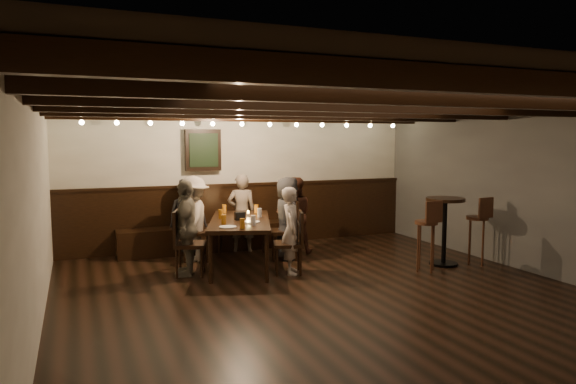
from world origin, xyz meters
name	(u,v)px	position (x,y,z in m)	size (l,w,h in m)	color
room	(253,194)	(-0.29, 2.21, 1.07)	(7.00, 7.00, 7.00)	black
dining_table	(240,223)	(-0.58, 1.96, 0.67)	(1.45, 2.12, 0.73)	black
chair_left_near	(196,242)	(-1.12, 2.62, 0.29)	(0.55, 0.55, 0.96)	black
chair_left_far	(189,255)	(-1.41, 1.76, 0.29)	(0.54, 0.54, 0.93)	black
chair_right_near	(286,241)	(0.24, 2.15, 0.29)	(0.55, 0.55, 0.95)	black
chair_right_far	(289,254)	(-0.05, 1.30, 0.28)	(0.53, 0.53, 0.91)	black
person_bench_left	(188,216)	(-1.15, 3.10, 0.65)	(0.64, 0.41, 1.30)	#2B2B2E
person_bench_centre	(242,213)	(-0.25, 2.95, 0.67)	(0.49, 0.32, 1.35)	slate
person_bench_right	(294,215)	(0.56, 2.52, 0.65)	(0.63, 0.49, 1.30)	#532C1C
person_left_near	(194,218)	(-1.15, 2.63, 0.68)	(0.88, 0.51, 1.36)	#A89D8E
person_left_far	(186,228)	(-1.44, 1.77, 0.69)	(0.80, 0.33, 1.37)	slate
person_right_near	(287,218)	(0.27, 2.14, 0.67)	(0.65, 0.43, 1.34)	#2B2B2E
person_right_far	(292,230)	(-0.02, 1.29, 0.63)	(0.46, 0.30, 1.26)	#BDAEA0
pint_a	(224,209)	(-0.62, 2.71, 0.80)	(0.07, 0.07, 0.14)	#BF7219
pint_b	(256,209)	(-0.14, 2.49, 0.80)	(0.07, 0.07, 0.14)	#BF7219
pint_c	(221,214)	(-0.84, 2.15, 0.80)	(0.07, 0.07, 0.14)	#BF7219
pint_d	(260,213)	(-0.24, 2.05, 0.80)	(0.07, 0.07, 0.14)	silver
pint_e	(224,220)	(-0.94, 1.60, 0.80)	(0.07, 0.07, 0.14)	#BF7219
pint_f	(253,220)	(-0.57, 1.37, 0.80)	(0.07, 0.07, 0.14)	silver
pint_g	(242,223)	(-0.79, 1.18, 0.80)	(0.07, 0.07, 0.14)	#BF7219
plate_near	(228,227)	(-0.95, 1.34, 0.74)	(0.24, 0.24, 0.01)	white
plate_far	(252,222)	(-0.51, 1.62, 0.74)	(0.24, 0.24, 0.01)	white
condiment_caddy	(240,216)	(-0.60, 1.91, 0.79)	(0.15, 0.10, 0.12)	black
candle	(248,215)	(-0.37, 2.20, 0.75)	(0.05, 0.05, 0.05)	beige
high_top_table	(445,221)	(2.35, 0.84, 0.69)	(0.59, 0.59, 1.05)	black
bar_stool_left	(426,245)	(1.85, 0.63, 0.39)	(0.33, 0.35, 1.06)	#392212
bar_stool_right	(477,239)	(2.85, 0.68, 0.39)	(0.33, 0.35, 1.06)	#392212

